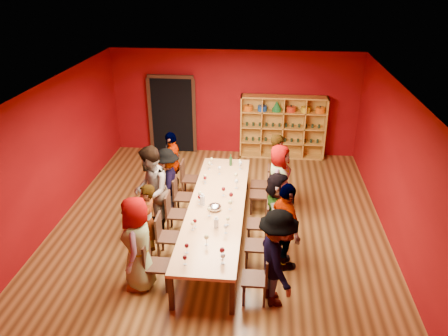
{
  "coord_description": "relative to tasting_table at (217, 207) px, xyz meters",
  "views": [
    {
      "loc": [
        0.89,
        -7.53,
        5.13
      ],
      "look_at": [
        0.06,
        0.88,
        1.15
      ],
      "focal_mm": 35.0,
      "sensor_mm": 36.0,
      "label": 1
    }
  ],
  "objects": [
    {
      "name": "room_shell",
      "position": [
        0.0,
        0.0,
        0.8
      ],
      "size": [
        7.1,
        9.1,
        3.04
      ],
      "color": "#563316",
      "rests_on": "ground"
    },
    {
      "name": "tasting_table",
      "position": [
        0.0,
        0.0,
        0.0
      ],
      "size": [
        1.1,
        4.5,
        0.75
      ],
      "color": "tan",
      "rests_on": "ground"
    },
    {
      "name": "doorway",
      "position": [
        -1.8,
        4.43,
        0.42
      ],
      "size": [
        1.4,
        0.17,
        2.3
      ],
      "color": "black",
      "rests_on": "ground"
    },
    {
      "name": "shelving_unit",
      "position": [
        1.4,
        4.32,
        0.28
      ],
      "size": [
        2.4,
        0.4,
        1.8
      ],
      "color": "#B77B29",
      "rests_on": "ground"
    },
    {
      "name": "chair_person_left_0",
      "position": [
        -0.91,
        -1.61,
        -0.2
      ],
      "size": [
        0.42,
        0.42,
        0.89
      ],
      "color": "black",
      "rests_on": "ground"
    },
    {
      "name": "person_left_0",
      "position": [
        -1.15,
        -1.61,
        0.16
      ],
      "size": [
        0.53,
        0.88,
        1.71
      ],
      "primitive_type": "imported",
      "rotation": [
        0.0,
        0.0,
        -1.48
      ],
      "color": "#16173D",
      "rests_on": "ground"
    },
    {
      "name": "chair_person_left_1",
      "position": [
        -0.91,
        -0.76,
        -0.2
      ],
      "size": [
        0.42,
        0.42,
        0.89
      ],
      "color": "black",
      "rests_on": "ground"
    },
    {
      "name": "person_left_1",
      "position": [
        -1.22,
        -0.76,
        0.06
      ],
      "size": [
        0.46,
        0.59,
        1.51
      ],
      "primitive_type": "imported",
      "rotation": [
        0.0,
        0.0,
        -1.46
      ],
      "color": "#527FAA",
      "rests_on": "ground"
    },
    {
      "name": "chair_person_left_2",
      "position": [
        -0.91,
        0.08,
        -0.2
      ],
      "size": [
        0.42,
        0.42,
        0.89
      ],
      "color": "black",
      "rests_on": "ground"
    },
    {
      "name": "person_left_2",
      "position": [
        -1.35,
        0.08,
        0.25
      ],
      "size": [
        0.66,
        1.0,
        1.89
      ],
      "primitive_type": "imported",
      "rotation": [
        0.0,
        0.0,
        -1.39
      ],
      "color": "white",
      "rests_on": "ground"
    },
    {
      "name": "chair_person_left_3",
      "position": [
        -0.91,
        0.81,
        -0.2
      ],
      "size": [
        0.42,
        0.42,
        0.89
      ],
      "color": "black",
      "rests_on": "ground"
    },
    {
      "name": "person_left_3",
      "position": [
        -1.19,
        0.81,
        0.08
      ],
      "size": [
        0.47,
        1.03,
        1.56
      ],
      "primitive_type": "imported",
      "rotation": [
        0.0,
        0.0,
        -1.51
      ],
      "color": "#C8868E",
      "rests_on": "ground"
    },
    {
      "name": "chair_person_left_4",
      "position": [
        -0.91,
        1.7,
        -0.2
      ],
      "size": [
        0.42,
        0.42,
        0.89
      ],
      "color": "black",
      "rests_on": "ground"
    },
    {
      "name": "person_left_4",
      "position": [
        -1.25,
        1.7,
        0.11
      ],
      "size": [
        0.5,
        0.97,
        1.61
      ],
      "primitive_type": "imported",
      "rotation": [
        0.0,
        0.0,
        -1.64
      ],
      "color": "beige",
      "rests_on": "ground"
    },
    {
      "name": "chair_person_right_0",
      "position": [
        0.91,
        -1.8,
        -0.2
      ],
      "size": [
        0.42,
        0.42,
        0.89
      ],
      "color": "black",
      "rests_on": "ground"
    },
    {
      "name": "person_right_0",
      "position": [
        1.17,
        -1.8,
        0.16
      ],
      "size": [
        0.75,
        1.2,
        1.72
      ],
      "primitive_type": "imported",
      "rotation": [
        0.0,
        0.0,
        1.85
      ],
      "color": "#4F4F54",
      "rests_on": "ground"
    },
    {
      "name": "chair_person_right_1",
      "position": [
        0.91,
        -0.86,
        -0.2
      ],
      "size": [
        0.42,
        0.42,
        0.89
      ],
      "color": "black",
      "rests_on": "ground"
    },
    {
      "name": "person_right_1",
      "position": [
        1.33,
        -0.86,
        0.16
      ],
      "size": [
        0.83,
        1.11,
        1.72
      ],
      "primitive_type": "imported",
      "rotation": [
        0.0,
        0.0,
        1.99
      ],
      "color": "#515156",
      "rests_on": "ground"
    },
    {
      "name": "chair_person_right_2",
      "position": [
        0.91,
        -0.13,
        -0.2
      ],
      "size": [
        0.42,
        0.42,
        0.89
      ],
      "color": "black",
      "rests_on": "ground"
    },
    {
      "name": "person_right_2",
      "position": [
        1.18,
        -0.13,
        0.08
      ],
      "size": [
        0.46,
        1.46,
        1.57
      ],
      "primitive_type": "imported",
      "rotation": [
        0.0,
        0.0,
        1.54
      ],
      "color": "beige",
      "rests_on": "ground"
    },
    {
      "name": "chair_person_right_3",
      "position": [
        0.91,
        1.09,
        -0.2
      ],
      "size": [
        0.42,
        0.42,
        0.89
      ],
      "color": "black",
      "rests_on": "ground"
    },
    {
      "name": "person_right_3",
      "position": [
        1.25,
        1.09,
        0.12
      ],
      "size": [
        0.66,
        0.9,
        1.64
      ],
      "primitive_type": "imported",
      "rotation": [
        0.0,
        0.0,
        1.25
      ],
      "color": "#545459",
      "rests_on": "ground"
    },
    {
      "name": "chair_person_right_4",
      "position": [
        0.91,
        1.58,
        -0.2
      ],
      "size": [
        0.42,
        0.42,
        0.89
      ],
      "color": "black",
      "rests_on": "ground"
    },
    {
      "name": "person_right_4",
      "position": [
        1.21,
        1.58,
        0.15
      ],
      "size": [
        0.59,
        0.71,
        1.7
      ],
      "primitive_type": "imported",
      "rotation": [
        0.0,
        0.0,
        1.82
      ],
      "color": "#151F3B",
      "rests_on": "ground"
    },
    {
      "name": "wine_glass_0",
      "position": [
        0.27,
        0.14,
        0.21
      ],
      "size": [
        0.09,
        0.09,
        0.21
      ],
      "color": "silver",
      "rests_on": "tasting_table"
    },
    {
      "name": "wine_glass_1",
      "position": [
        0.31,
        -1.87,
        0.2
      ],
      "size": [
        0.08,
        0.08,
        0.2
      ],
      "color": "silver",
      "rests_on": "tasting_table"
    },
    {
      "name": "wine_glass_2",
      "position": [
        -0.37,
        0.98,
        0.19
      ],
      "size": [
        0.08,
        0.08,
        0.19
      ],
      "color": "silver",
      "rests_on": "tasting_table"
    },
    {
      "name": "wine_glass_3",
      "position": [
        0.29,
        -0.73,
        0.18
      ],
      "size": [
        0.07,
        0.07,
        0.18
      ],
      "color": "silver",
      "rests_on": "tasting_table"
    },
    {
      "name": "wine_glass_4",
      "position": [
        0.33,
        1.87,
        0.18
      ],
      "size": [
        0.07,
        0.07,
        0.18
      ],
      "color": "silver",
      "rests_on": "tasting_table"
    },
    {
      "name": "wine_glass_5",
      "position": [
        -0.02,
        -1.38,
        0.2
      ],
      "size": [
        0.08,
        0.08,
        0.21
      ],
      "color": "silver",
      "rests_on": "tasting_table"
    },
    {
      "name": "wine_glass_6",
      "position": [
        0.28,
        -0.16,
        0.2
      ],
      "size": [
        0.08,
        0.08,
        0.21
      ],
      "color": "silver",
      "rests_on": "tasting_table"
    },
    {
      "name": "wine_glass_7",
      "position": [
        0.36,
        1.69,
        0.21
      ],
      "size": [
        0.09,
        0.09,
        0.22
      ],
      "color": "silver",
      "rests_on": "tasting_table"
    },
    {
      "name": "wine_glass_8",
      "position": [
        -0.09,
        -0.44,
        0.2
      ],
      "size": [
        0.08,
        0.08,
        0.2
      ],
      "color": "silver",
      "rests_on": "tasting_table"
    },
    {
      "name": "wine_glass_9",
      "position": [
        0.34,
        0.74,
        0.2
      ],
      "size": [
        0.09,
        0.09,
        0.21
      ],
      "color": "silver",
      "rests_on": "tasting_table"
    },
    {
      "name": "wine_glass_10",
      "position": [
        -0.36,
        0.88,
        0.18
      ],
      "size": [
        0.07,
        0.07,
        0.18
      ],
      "color": "silver",
      "rests_on": "tasting_table"
    },
    {
      "name": "wine_glass_11",
      "position": [
        -0.35,
        0.12,
        0.21
      ],
      "size": [
        0.09,
        0.09,
        0.22
      ],
      "color": "silver",
      "rests_on": "tasting_table"
    },
    {
      "name": "wine_glass_12",
      "position": [
        -0.29,
        -1.95,
        0.18
      ],
      "size": [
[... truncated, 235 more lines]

